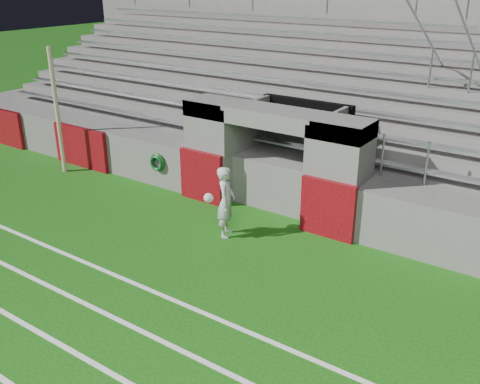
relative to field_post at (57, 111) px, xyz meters
The scene contains 5 objects.
ground 7.26m from the field_post, 19.50° to the right, with size 90.00×90.00×0.00m, color #134D0C.
field_post is the anchor object (origin of this frame).
stadium_structure 8.69m from the field_post, 40.36° to the left, with size 26.00×8.48×5.42m.
goalkeeper_with_ball 6.61m from the field_post, ahead, with size 0.77×0.71×1.65m.
hose_coil 3.50m from the field_post, 10.12° to the left, with size 0.50×0.14×0.50m.
Camera 1 is at (6.37, -7.14, 5.60)m, focal length 40.00 mm.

